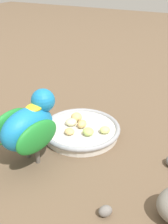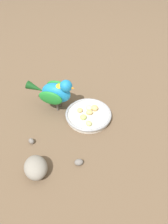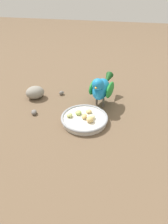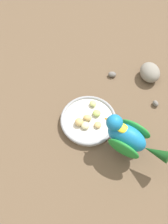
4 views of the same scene
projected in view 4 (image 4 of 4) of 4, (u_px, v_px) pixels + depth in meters
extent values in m
plane|color=brown|center=(85.00, 114.00, 0.94)|extent=(4.00, 4.00, 0.00)
cylinder|color=beige|center=(88.00, 121.00, 0.91)|extent=(0.18, 0.18, 0.02)
torus|color=#93969B|center=(88.00, 120.00, 0.91)|extent=(0.19, 0.19, 0.01)
ellipsoid|color=#C6D17A|center=(93.00, 104.00, 0.93)|extent=(0.03, 0.03, 0.02)
ellipsoid|color=tan|center=(78.00, 122.00, 0.89)|extent=(0.03, 0.03, 0.02)
ellipsoid|color=#B2CC66|center=(96.00, 114.00, 0.91)|extent=(0.03, 0.03, 0.02)
ellipsoid|color=beige|center=(85.00, 125.00, 0.88)|extent=(0.04, 0.04, 0.02)
ellipsoid|color=tan|center=(98.00, 125.00, 0.89)|extent=(0.03, 0.03, 0.01)
ellipsoid|color=tan|center=(87.00, 118.00, 0.90)|extent=(0.03, 0.02, 0.02)
cylinder|color=#59544C|center=(120.00, 148.00, 0.85)|extent=(0.01, 0.01, 0.04)
cylinder|color=#59544C|center=(125.00, 141.00, 0.87)|extent=(0.01, 0.01, 0.04)
ellipsoid|color=#197AB7|center=(127.00, 137.00, 0.80)|extent=(0.14, 0.09, 0.09)
ellipsoid|color=#1E7F2D|center=(123.00, 149.00, 0.78)|extent=(0.11, 0.04, 0.06)
ellipsoid|color=#1E7F2D|center=(135.00, 129.00, 0.82)|extent=(0.11, 0.04, 0.06)
cone|color=#144719|center=(156.00, 153.00, 0.77)|extent=(0.09, 0.05, 0.05)
sphere|color=#197AB7|center=(114.00, 123.00, 0.78)|extent=(0.06, 0.06, 0.05)
cone|color=orange|center=(107.00, 120.00, 0.79)|extent=(0.03, 0.02, 0.02)
ellipsoid|color=yellow|center=(122.00, 128.00, 0.78)|extent=(0.05, 0.04, 0.01)
ellipsoid|color=gray|center=(150.00, 72.00, 1.00)|extent=(0.11, 0.11, 0.06)
ellipsoid|color=slate|center=(112.00, 74.00, 1.02)|extent=(0.04, 0.03, 0.02)
ellipsoid|color=slate|center=(156.00, 103.00, 0.95)|extent=(0.03, 0.03, 0.02)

